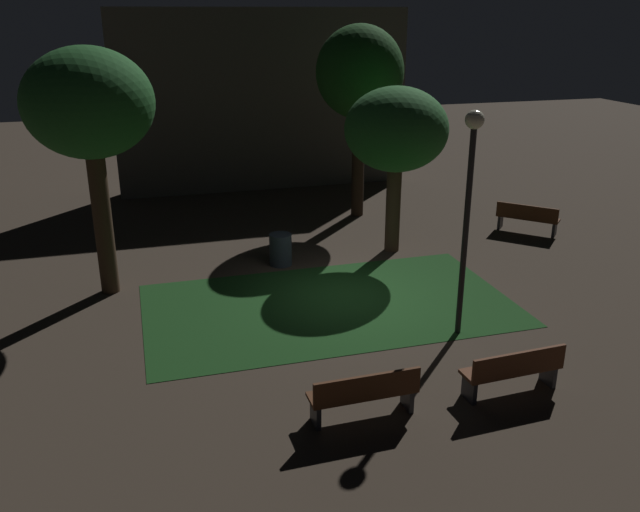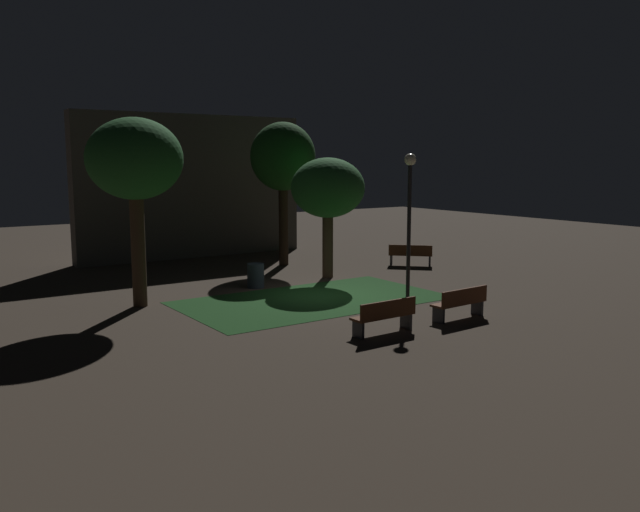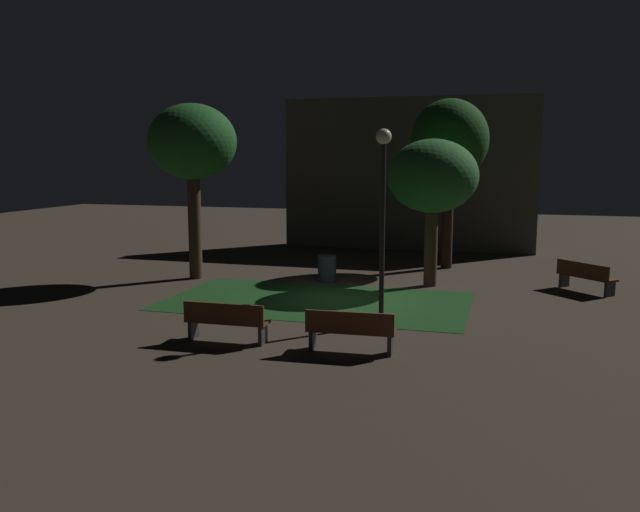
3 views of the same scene
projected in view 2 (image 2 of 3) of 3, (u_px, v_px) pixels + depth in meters
The scene contains 11 objects.
ground_plane at pixel (323, 296), 21.11m from camera, with size 60.00×60.00×0.00m, color #3D3328.
grass_lawn at pixel (312, 300), 20.51m from camera, with size 8.21×4.66×0.01m, color #194219.
bench_front_left at pixel (385, 315), 16.45m from camera, with size 1.81×0.52×0.88m.
bench_path_side at pixel (461, 302), 17.98m from camera, with size 1.82×0.57×0.88m.
bench_near_trees at pixel (410, 254), 27.22m from camera, with size 1.61×1.61×0.88m.
tree_right_canopy at pixel (328, 189), 24.05m from camera, with size 2.73×2.73×4.46m.
tree_back_right at pixel (283, 158), 26.81m from camera, with size 2.68×2.68×5.92m.
tree_near_wall at pixel (135, 162), 19.03m from camera, with size 2.81×2.81×5.59m.
lamp_post_plaza_west at pixel (409, 202), 19.63m from camera, with size 0.36×0.36×4.55m.
trash_bin at pixel (256, 276), 22.46m from camera, with size 0.58×0.58×0.84m, color #2D3842.
building_wall_backdrop at pixel (193, 187), 29.40m from camera, with size 10.60×0.80×6.38m, color #4C4742.
Camera 2 is at (-11.79, -17.01, 4.33)m, focal length 36.65 mm.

